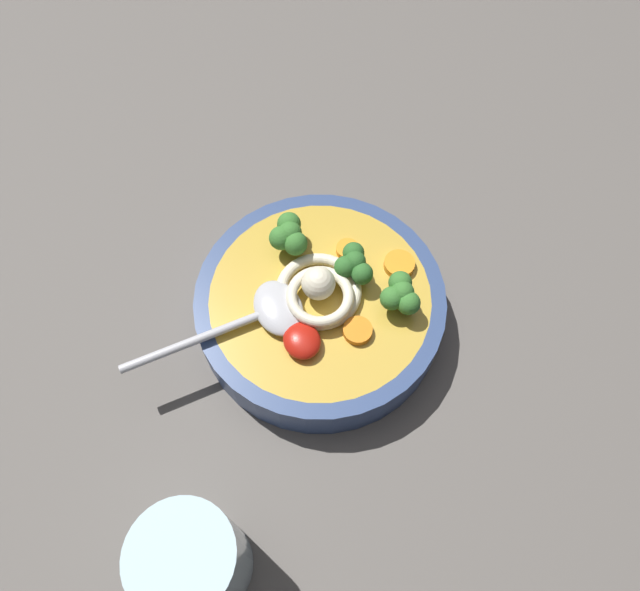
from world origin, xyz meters
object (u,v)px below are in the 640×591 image
Objects in this scene: soup_spoon at (264,313)px; drinking_glass at (194,561)px; noodle_pile at (318,290)px; soup_bowl at (320,307)px.

soup_spoon is 1.56× the size of drinking_glass.
drinking_glass is (16.41, -13.57, -0.07)cm from soup_spoon.
soup_spoon is (-0.27, -5.46, -0.33)cm from noodle_pile.
soup_bowl is 1.39× the size of soup_spoon.
soup_spoon is at bearing 140.41° from drinking_glass.
noodle_pile is at bearing 130.29° from drinking_glass.
soup_spoon is at bearing -93.81° from soup_bowl.
drinking_glass reaches higher than noodle_pile.
noodle_pile reaches higher than soup_spoon.
noodle_pile is 5.48cm from soup_spoon.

